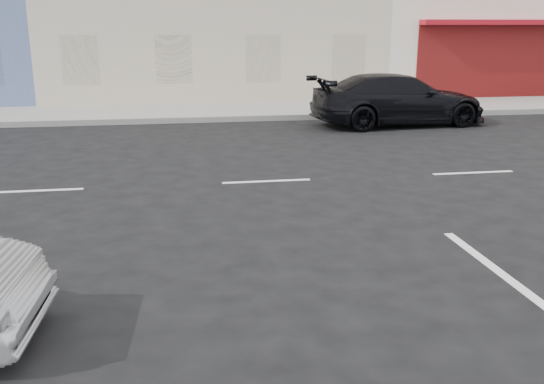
% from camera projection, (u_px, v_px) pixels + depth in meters
% --- Properties ---
extents(ground, '(120.00, 120.00, 0.00)m').
position_uv_depth(ground, '(373.00, 177.00, 11.25)').
color(ground, black).
rests_on(ground, ground).
extents(sidewalk_far, '(80.00, 3.40, 0.15)m').
position_uv_depth(sidewalk_far, '(127.00, 113.00, 18.72)').
color(sidewalk_far, gray).
rests_on(sidewalk_far, ground).
extents(curb_far, '(80.00, 0.12, 0.16)m').
position_uv_depth(curb_far, '(124.00, 122.00, 17.10)').
color(curb_far, gray).
rests_on(curb_far, ground).
extents(car_far, '(5.05, 2.39, 1.42)m').
position_uv_depth(car_far, '(398.00, 100.00, 16.86)').
color(car_far, black).
rests_on(car_far, ground).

